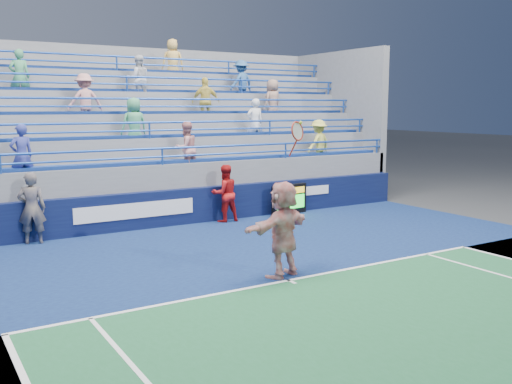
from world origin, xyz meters
TOP-DOWN VIEW (x-y plane):
  - ground at (0.00, 0.00)m, footprint 120.00×120.00m
  - sponsor_wall at (0.00, 6.50)m, footprint 18.00×0.32m
  - bleacher_stand at (-0.00, 10.27)m, footprint 18.00×5.61m
  - serve_speed_board at (4.25, 6.10)m, footprint 1.47×0.40m
  - tennis_player at (0.09, 0.36)m, footprint 2.00×1.15m
  - line_judge at (-3.88, 6.21)m, footprint 0.80×0.64m
  - ball_girl at (1.84, 6.17)m, footprint 0.91×0.73m

SIDE VIEW (x-z plane):
  - ground at x=0.00m, z-range 0.00..0.00m
  - serve_speed_board at x=4.25m, z-range 0.00..1.02m
  - sponsor_wall at x=0.00m, z-range 0.00..1.10m
  - ball_girl at x=1.84m, z-range 0.00..1.81m
  - line_judge at x=-3.88m, z-range 0.00..1.92m
  - tennis_player at x=0.09m, z-range -0.61..2.68m
  - bleacher_stand at x=0.00m, z-range -1.52..4.61m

